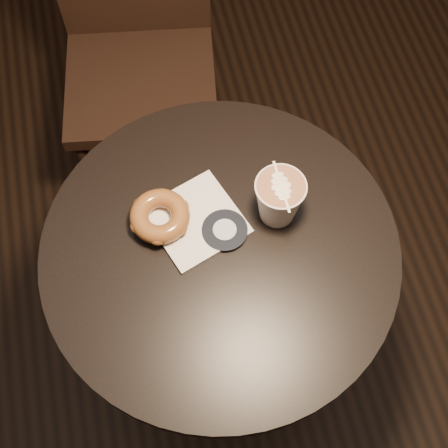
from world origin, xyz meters
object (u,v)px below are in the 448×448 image
object	(u,v)px
cafe_table	(220,284)
chair	(135,25)
latte_cup	(279,200)
doughnut	(160,216)
pastry_bag	(196,220)

from	to	relation	value
cafe_table	chair	distance (m)	0.77
cafe_table	latte_cup	bearing A→B (deg)	20.60
chair	doughnut	world-z (taller)	chair
pastry_bag	doughnut	size ratio (longest dim) A/B	1.40
pastry_bag	latte_cup	distance (m)	0.17
cafe_table	chair	size ratio (longest dim) A/B	0.72
cafe_table	chair	bearing A→B (deg)	94.64
cafe_table	doughnut	bearing A→B (deg)	142.35
chair	doughnut	distance (m)	0.71
cafe_table	doughnut	distance (m)	0.26
chair	latte_cup	xyz separation A→B (m)	(0.19, -0.72, 0.22)
chair	latte_cup	distance (m)	0.77
doughnut	chair	bearing A→B (deg)	86.70
cafe_table	pastry_bag	bearing A→B (deg)	117.30
pastry_bag	doughnut	bearing A→B (deg)	149.10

